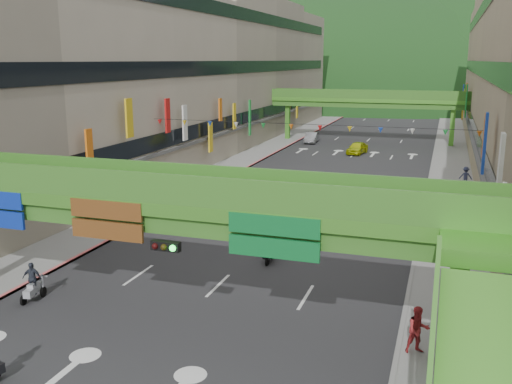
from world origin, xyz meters
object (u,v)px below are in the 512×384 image
object	(u,v)px
scooter_rider_mid	(270,246)
car_silver	(311,138)
overpass_near	(171,222)
car_yellow	(357,148)
pedestrian_red	(418,334)

from	to	relation	value
scooter_rider_mid	car_silver	bearing A→B (deg)	100.26
overpass_near	scooter_rider_mid	bearing A→B (deg)	87.27
car_silver	car_yellow	world-z (taller)	car_yellow
car_silver	pedestrian_red	xyz separation A→B (m)	(16.80, -54.74, 0.22)
overpass_near	car_silver	world-z (taller)	overpass_near
car_yellow	pedestrian_red	distance (m)	48.22
car_silver	scooter_rider_mid	bearing A→B (deg)	-83.93
overpass_near	scooter_rider_mid	distance (m)	11.52
overpass_near	pedestrian_red	distance (m)	10.19
car_yellow	pedestrian_red	xyz separation A→B (m)	(9.46, -47.28, 0.20)
overpass_near	car_silver	bearing A→B (deg)	97.87
scooter_rider_mid	car_yellow	xyz separation A→B (m)	(-1.11, 39.20, -0.23)
overpass_near	car_yellow	world-z (taller)	overpass_near
scooter_rider_mid	car_yellow	size ratio (longest dim) A/B	0.44
car_silver	pedestrian_red	world-z (taller)	pedestrian_red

